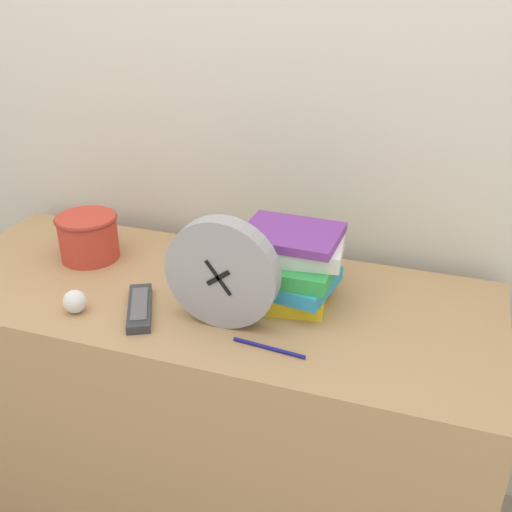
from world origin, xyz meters
TOP-DOWN VIEW (x-y plane):
  - wall_back at (0.00, 0.62)m, footprint 6.00×0.04m
  - desk at (0.00, 0.28)m, footprint 1.37×0.55m
  - desk_clock at (0.09, 0.17)m, footprint 0.25×0.05m
  - book_stack at (0.20, 0.31)m, footprint 0.25×0.22m
  - basket at (-0.36, 0.34)m, footprint 0.16×0.16m
  - tv_remote at (-0.10, 0.15)m, footprint 0.13×0.19m
  - crumpled_paper_ball at (-0.24, 0.10)m, footprint 0.05×0.05m
  - pen at (0.21, 0.10)m, footprint 0.16×0.02m

SIDE VIEW (x-z plane):
  - desk at x=0.00m, z-range 0.00..0.73m
  - pen at x=0.21m, z-range 0.73..0.74m
  - tv_remote at x=-0.10m, z-range 0.73..0.75m
  - crumpled_paper_ball at x=-0.24m, z-range 0.73..0.78m
  - basket at x=-0.36m, z-range 0.74..0.85m
  - book_stack at x=0.20m, z-range 0.74..0.90m
  - desk_clock at x=0.09m, z-range 0.73..0.98m
  - wall_back at x=0.00m, z-range 0.00..2.40m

